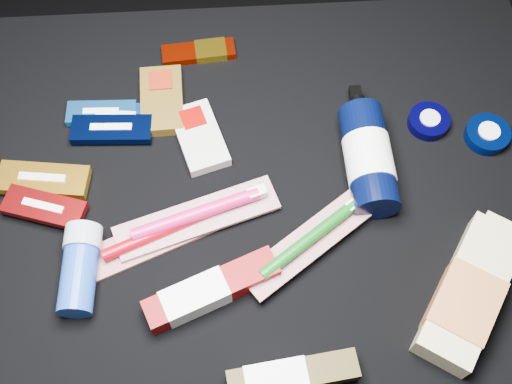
{
  "coord_description": "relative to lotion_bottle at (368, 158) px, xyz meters",
  "views": [
    {
      "loc": [
        -0.01,
        -0.42,
        1.26
      ],
      "look_at": [
        0.01,
        0.01,
        0.42
      ],
      "focal_mm": 45.0,
      "sensor_mm": 36.0,
      "label": 1
    }
  ],
  "objects": [
    {
      "name": "ground",
      "position": [
        -0.19,
        -0.05,
        -0.43
      ],
      "size": [
        3.0,
        3.0,
        0.0
      ],
      "primitive_type": "plane",
      "color": "black",
      "rests_on": "ground"
    },
    {
      "name": "cloth_table",
      "position": [
        -0.19,
        -0.05,
        -0.23
      ],
      "size": [
        0.98,
        0.78,
        0.4
      ],
      "primitive_type": "cube",
      "color": "black",
      "rests_on": "ground"
    },
    {
      "name": "luna_bar_0",
      "position": [
        -0.38,
        0.12,
        -0.03
      ],
      "size": [
        0.13,
        0.06,
        0.02
      ],
      "rotation": [
        0.0,
        0.0,
        -0.11
      ],
      "color": "#0E46A8",
      "rests_on": "cloth_table"
    },
    {
      "name": "luna_bar_1",
      "position": [
        -0.41,
        0.12,
        -0.03
      ],
      "size": [
        0.11,
        0.05,
        0.01
      ],
      "rotation": [
        0.0,
        0.0,
        -0.04
      ],
      "color": "#1863B1",
      "rests_on": "cloth_table"
    },
    {
      "name": "luna_bar_2",
      "position": [
        -0.39,
        0.09,
        -0.02
      ],
      "size": [
        0.13,
        0.05,
        0.02
      ],
      "rotation": [
        0.0,
        0.0,
        -0.05
      ],
      "color": "black",
      "rests_on": "cloth_table"
    },
    {
      "name": "luna_bar_3",
      "position": [
        -0.49,
        0.0,
        -0.02
      ],
      "size": [
        0.14,
        0.07,
        0.02
      ],
      "rotation": [
        0.0,
        0.0,
        -0.14
      ],
      "color": "#C18119",
      "rests_on": "cloth_table"
    },
    {
      "name": "luna_bar_4",
      "position": [
        -0.48,
        -0.04,
        -0.02
      ],
      "size": [
        0.13,
        0.08,
        0.02
      ],
      "rotation": [
        0.0,
        0.0,
        -0.31
      ],
      "color": "maroon",
      "rests_on": "cloth_table"
    },
    {
      "name": "clif_bar_0",
      "position": [
        -0.31,
        0.15,
        -0.02
      ],
      "size": [
        0.07,
        0.13,
        0.02
      ],
      "rotation": [
        0.0,
        0.0,
        0.03
      ],
      "color": "#4D390F",
      "rests_on": "cloth_table"
    },
    {
      "name": "clif_bar_1",
      "position": [
        -0.25,
        0.07,
        -0.02
      ],
      "size": [
        0.1,
        0.13,
        0.02
      ],
      "rotation": [
        0.0,
        0.0,
        0.29
      ],
      "color": "beige",
      "rests_on": "cloth_table"
    },
    {
      "name": "power_bar",
      "position": [
        -0.24,
        0.24,
        -0.03
      ],
      "size": [
        0.13,
        0.05,
        0.02
      ],
      "rotation": [
        0.0,
        0.0,
        0.09
      ],
      "color": "#6F0F01",
      "rests_on": "cloth_table"
    },
    {
      "name": "lotion_bottle",
      "position": [
        0.0,
        0.0,
        0.0
      ],
      "size": [
        0.07,
        0.22,
        0.07
      ],
      "rotation": [
        0.0,
        0.0,
        0.02
      ],
      "color": "black",
      "rests_on": "cloth_table"
    },
    {
      "name": "cream_tin_upper",
      "position": [
        0.11,
        0.08,
        -0.03
      ],
      "size": [
        0.07,
        0.07,
        0.02
      ],
      "rotation": [
        0.0,
        0.0,
        0.03
      ],
      "color": "black",
      "rests_on": "cloth_table"
    },
    {
      "name": "cream_tin_lower",
      "position": [
        0.2,
        0.05,
        -0.02
      ],
      "size": [
        0.07,
        0.07,
        0.02
      ],
      "rotation": [
        0.0,
        0.0,
        0.43
      ],
      "color": "black",
      "rests_on": "cloth_table"
    },
    {
      "name": "bodywash_bottle",
      "position": [
        0.11,
        -0.21,
        -0.01
      ],
      "size": [
        0.18,
        0.22,
        0.05
      ],
      "rotation": [
        0.0,
        0.0,
        -0.58
      ],
      "color": "#BFB685",
      "rests_on": "cloth_table"
    },
    {
      "name": "deodorant_stick",
      "position": [
        -0.42,
        -0.14,
        -0.01
      ],
      "size": [
        0.06,
        0.13,
        0.05
      ],
      "rotation": [
        0.0,
        0.0,
        -0.05
      ],
      "color": "#193E9D",
      "rests_on": "cloth_table"
    },
    {
      "name": "toothbrush_pack_0",
      "position": [
        -0.3,
        -0.09,
        -0.03
      ],
      "size": [
        0.23,
        0.14,
        0.03
      ],
      "rotation": [
        0.0,
        0.0,
        0.38
      ],
      "color": "#A49F99",
      "rests_on": "cloth_table"
    },
    {
      "name": "toothbrush_pack_1",
      "position": [
        -0.26,
        -0.07,
        -0.02
      ],
      "size": [
        0.25,
        0.13,
        0.03
      ],
      "rotation": [
        0.0,
        0.0,
        0.3
      ],
      "color": "beige",
      "rests_on": "cloth_table"
    },
    {
      "name": "toothbrush_pack_2",
      "position": [
        -0.1,
        -0.12,
        -0.01
      ],
      "size": [
        0.21,
        0.17,
        0.02
      ],
      "rotation": [
        0.0,
        0.0,
        0.62
      ],
      "color": "#A6A09A",
      "rests_on": "cloth_table"
    },
    {
      "name": "toothpaste_carton_red",
      "position": [
        -0.25,
        -0.19,
        -0.02
      ],
      "size": [
        0.19,
        0.11,
        0.04
      ],
      "rotation": [
        0.0,
        0.0,
        0.38
      ],
      "color": "#730607",
      "rests_on": "cloth_table"
    },
    {
      "name": "toothpaste_carton_green",
      "position": [
        -0.15,
        -0.31,
        -0.01
      ],
      "size": [
        0.17,
        0.06,
        0.03
      ],
      "rotation": [
        0.0,
        0.0,
        0.12
      ],
      "color": "#31280C",
      "rests_on": "cloth_table"
    }
  ]
}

